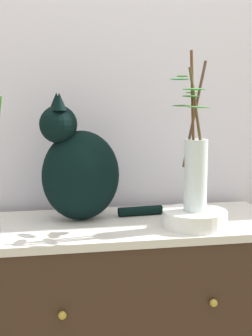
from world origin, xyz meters
TOP-DOWN VIEW (x-y plane):
  - wall_back at (0.00, 0.29)m, footprint 4.40×0.08m
  - cat_sitting at (-0.15, 0.06)m, footprint 0.42×0.19m
  - bowl_porcelain at (0.20, -0.10)m, footprint 0.21×0.21m
  - vase_glass_clear at (0.20, -0.09)m, footprint 0.11×0.22m

SIDE VIEW (x-z plane):
  - bowl_porcelain at x=0.20m, z-range 0.93..0.98m
  - cat_sitting at x=-0.15m, z-range 0.89..1.31m
  - vase_glass_clear at x=0.20m, z-range 0.88..1.37m
  - wall_back at x=0.00m, z-range 0.00..2.60m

